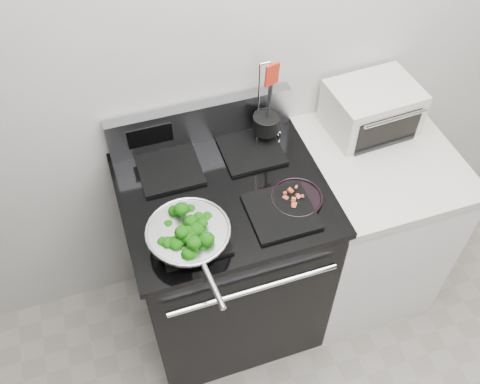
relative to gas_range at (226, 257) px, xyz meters
name	(u,v)px	position (x,y,z in m)	size (l,w,h in m)	color
back_wall	(270,37)	(0.30, 0.34, 0.86)	(4.00, 0.02, 2.70)	silver
gas_range	(226,257)	(0.00, 0.00, 0.00)	(0.79, 0.69, 1.13)	black
counter	(363,223)	(0.68, 0.00, -0.03)	(0.62, 0.68, 0.92)	white
skillet	(189,235)	(-0.18, -0.20, 0.51)	(0.30, 0.47, 0.06)	silver
broccoli_pile	(188,232)	(-0.19, -0.20, 0.53)	(0.23, 0.23, 0.08)	black
bacon_plate	(297,196)	(0.25, -0.13, 0.48)	(0.20, 0.20, 0.04)	black
utensil_holder	(266,127)	(0.25, 0.21, 0.53)	(0.13, 0.13, 0.39)	silver
toaster_oven	(372,109)	(0.71, 0.17, 0.54)	(0.37, 0.29, 0.21)	beige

